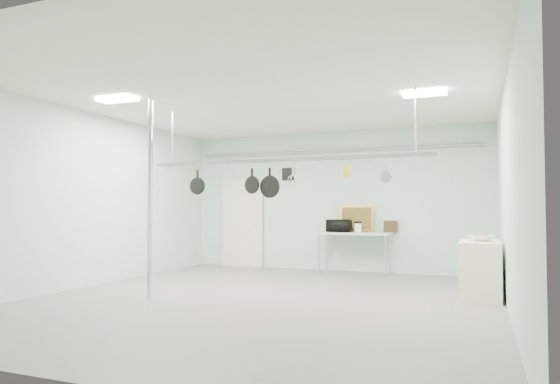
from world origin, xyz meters
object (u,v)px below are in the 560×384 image
at_px(prep_table, 354,235).
at_px(microwave, 339,226).
at_px(side_cabinet, 480,269).
at_px(skillet_left, 197,182).
at_px(skillet_mid, 252,180).
at_px(pot_rack, 282,158).
at_px(coffee_canister, 358,228).
at_px(skillet_right, 270,183).
at_px(chrome_pole, 150,197).
at_px(fruit_bowl, 481,238).

relative_size(prep_table, microwave, 3.23).
xyz_separation_m(side_cabinet, skillet_left, (-4.53, -1.10, 1.43)).
xyz_separation_m(side_cabinet, skillet_mid, (-3.49, -1.10, 1.44)).
xyz_separation_m(pot_rack, coffee_canister, (0.49, 3.23, -1.23)).
bearing_deg(coffee_canister, microwave, -177.39).
relative_size(prep_table, skillet_right, 3.20).
bearing_deg(coffee_canister, skillet_left, -122.65).
height_order(chrome_pole, skillet_left, chrome_pole).
xyz_separation_m(chrome_pole, skillet_mid, (1.36, 0.90, 0.29)).
xyz_separation_m(pot_rack, skillet_right, (-0.22, 0.00, -0.39)).
height_order(pot_rack, microwave, pot_rack).
bearing_deg(skillet_left, coffee_canister, 55.66).
height_order(microwave, skillet_right, skillet_right).
distance_m(side_cabinet, skillet_right, 3.63).
relative_size(fruit_bowl, skillet_left, 0.97).
bearing_deg(skillet_right, pot_rack, 6.63).
distance_m(side_cabinet, skillet_mid, 3.93).
xyz_separation_m(prep_table, skillet_mid, (-0.94, -3.30, 1.05)).
distance_m(fruit_bowl, skillet_mid, 3.77).
distance_m(fruit_bowl, skillet_right, 3.47).
height_order(skillet_mid, skillet_right, same).
bearing_deg(side_cabinet, chrome_pole, -157.59).
bearing_deg(coffee_canister, pot_rack, -98.63).
distance_m(skillet_left, skillet_mid, 1.04).
distance_m(side_cabinet, coffee_canister, 3.30).
distance_m(microwave, skillet_mid, 3.38).
bearing_deg(prep_table, pot_rack, -96.91).
bearing_deg(chrome_pole, pot_rack, 25.35).
relative_size(pot_rack, coffee_canister, 24.50).
bearing_deg(skillet_right, fruit_bowl, 24.74).
bearing_deg(prep_table, microwave, -164.60).
height_order(pot_rack, skillet_right, pot_rack).
relative_size(coffee_canister, skillet_left, 0.48).
xyz_separation_m(side_cabinet, coffee_canister, (-2.46, 2.13, 0.55)).
height_order(chrome_pole, coffee_canister, chrome_pole).
height_order(microwave, skillet_left, skillet_left).
bearing_deg(skillet_left, microwave, 61.05).
height_order(microwave, skillet_mid, skillet_mid).
height_order(prep_table, skillet_left, skillet_left).
xyz_separation_m(chrome_pole, pot_rack, (1.90, 0.90, 0.63)).
xyz_separation_m(skillet_left, skillet_mid, (1.04, 0.00, 0.00)).
distance_m(chrome_pole, fruit_bowl, 5.28).
bearing_deg(pot_rack, skillet_left, 180.00).
relative_size(skillet_mid, skillet_right, 0.80).
height_order(side_cabinet, fruit_bowl, fruit_bowl).
bearing_deg(coffee_canister, side_cabinet, -40.89).
height_order(side_cabinet, skillet_mid, skillet_mid).
relative_size(microwave, skillet_right, 0.99).
height_order(fruit_bowl, skillet_left, skillet_left).
relative_size(side_cabinet, skillet_mid, 3.02).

